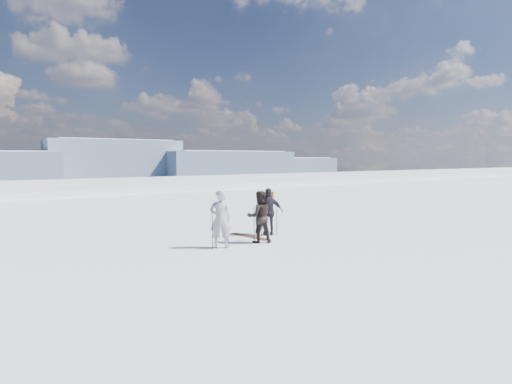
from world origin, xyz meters
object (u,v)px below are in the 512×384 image
skier_dark (259,217)px  skier_pack (269,212)px  skier_grey (220,219)px  skis_loose (250,236)px

skier_dark → skier_pack: (0.95, 0.83, -0.00)m
skier_grey → skier_dark: bearing=-156.1°
skier_pack → skier_grey: bearing=49.5°
skier_dark → skier_grey: bearing=19.1°
skier_pack → skis_loose: size_ratio=1.00×
skier_pack → skis_loose: skier_pack is taller
skier_dark → skier_pack: 1.26m
skier_grey → skier_dark: skier_grey is taller
skier_grey → skier_pack: 2.53m
skier_grey → skis_loose: 2.09m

